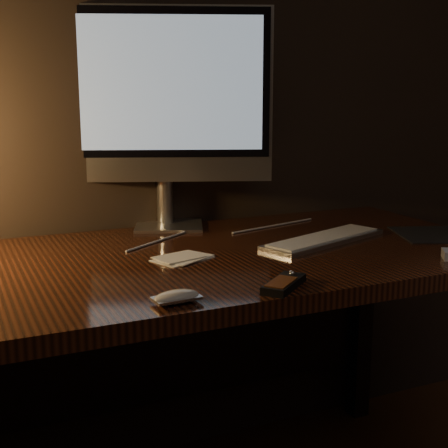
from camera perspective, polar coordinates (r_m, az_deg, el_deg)
name	(u,v)px	position (r m, az deg, el deg)	size (l,w,h in m)	color
desk	(186,297)	(1.62, -3.47, -6.69)	(1.60, 0.75, 0.75)	#401C0E
monitor	(168,100)	(1.79, -5.18, 11.26)	(0.57, 0.25, 0.62)	silver
keyboard	(324,239)	(1.67, 9.12, -1.35)	(0.40, 0.11, 0.01)	silver
mousepad	(445,234)	(1.84, 19.53, -0.89)	(0.26, 0.21, 0.00)	black
mouse	(177,299)	(1.18, -4.35, -6.81)	(0.09, 0.05, 0.02)	white
media_remote	(284,283)	(1.27, 5.50, -5.44)	(0.13, 0.12, 0.02)	black
papers	(182,258)	(1.48, -3.84, -3.12)	(0.13, 0.09, 0.01)	white
cable	(224,232)	(1.75, 0.02, -0.78)	(0.01, 0.01, 0.66)	white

